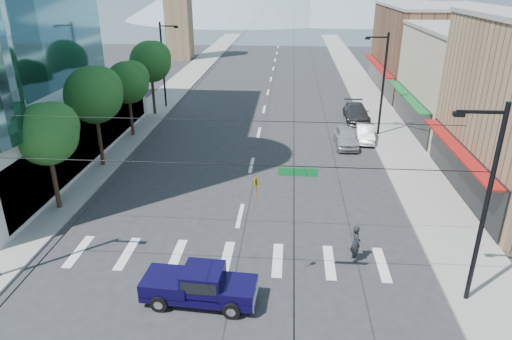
{
  "coord_description": "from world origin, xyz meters",
  "views": [
    {
      "loc": [
        2.8,
        -18.01,
        13.21
      ],
      "look_at": [
        0.95,
        6.03,
        3.0
      ],
      "focal_mm": 32.0,
      "sensor_mm": 36.0,
      "label": 1
    }
  ],
  "objects_px": {
    "pickup_truck": "(199,285)",
    "pedestrian": "(356,243)",
    "parked_car_mid": "(365,133)",
    "parked_car_far": "(356,112)",
    "parked_car_near": "(346,137)"
  },
  "relations": [
    {
      "from": "parked_car_near",
      "to": "pedestrian",
      "type": "bearing_deg",
      "value": -94.71
    },
    {
      "from": "pedestrian",
      "to": "parked_car_mid",
      "type": "height_order",
      "value": "pedestrian"
    },
    {
      "from": "parked_car_near",
      "to": "parked_car_far",
      "type": "xyz_separation_m",
      "value": [
        1.8,
        7.68,
        0.02
      ]
    },
    {
      "from": "pickup_truck",
      "to": "parked_car_mid",
      "type": "height_order",
      "value": "pickup_truck"
    },
    {
      "from": "pickup_truck",
      "to": "parked_car_far",
      "type": "height_order",
      "value": "pickup_truck"
    },
    {
      "from": "pickup_truck",
      "to": "pedestrian",
      "type": "xyz_separation_m",
      "value": [
        7.19,
        3.79,
        0.09
      ]
    },
    {
      "from": "pedestrian",
      "to": "parked_car_mid",
      "type": "bearing_deg",
      "value": -23.96
    },
    {
      "from": "parked_car_near",
      "to": "parked_car_mid",
      "type": "bearing_deg",
      "value": 38.66
    },
    {
      "from": "parked_car_mid",
      "to": "parked_car_far",
      "type": "bearing_deg",
      "value": 95.01
    },
    {
      "from": "parked_car_near",
      "to": "parked_car_far",
      "type": "bearing_deg",
      "value": 76.53
    },
    {
      "from": "pedestrian",
      "to": "parked_car_mid",
      "type": "distance_m",
      "value": 18.84
    },
    {
      "from": "pedestrian",
      "to": "parked_car_far",
      "type": "relative_size",
      "value": 0.36
    },
    {
      "from": "pedestrian",
      "to": "parked_car_near",
      "type": "relative_size",
      "value": 0.43
    },
    {
      "from": "pedestrian",
      "to": "parked_car_mid",
      "type": "xyz_separation_m",
      "value": [
        3.13,
        18.58,
        -0.29
      ]
    },
    {
      "from": "pedestrian",
      "to": "parked_car_near",
      "type": "distance_m",
      "value": 17.18
    }
  ]
}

